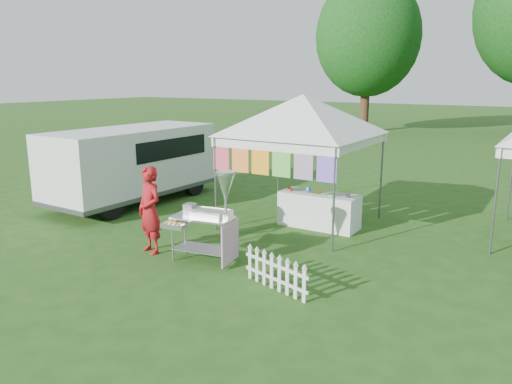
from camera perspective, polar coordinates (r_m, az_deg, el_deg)
The scene contains 8 objects.
ground at distance 9.02m, azimuth -5.18°, elevation -8.96°, with size 120.00×120.00×0.00m, color #204B15.
canopy_main at distance 11.35m, azimuth 5.42°, elevation 11.02°, with size 4.24×4.24×3.45m.
tree_left at distance 32.68m, azimuth 12.66°, elevation 16.98°, with size 6.40×6.40×9.53m.
donut_cart at distance 9.13m, azimuth -5.23°, elevation -1.98°, with size 1.25×1.03×1.72m.
vendor at distance 9.85m, azimuth -12.05°, elevation -2.05°, with size 0.62×0.41×1.71m, color #A11318.
cargo_van at distance 14.09m, azimuth -13.58°, elevation 3.33°, with size 2.06×4.93×2.03m.
picket_fence at distance 8.12m, azimuth 2.26°, elevation -9.26°, with size 1.39×0.44×0.56m.
display_table at distance 11.51m, azimuth 7.21°, elevation -2.07°, with size 1.80×0.70×0.79m, color white.
Camera 1 is at (5.10, -6.63, 3.35)m, focal length 35.00 mm.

